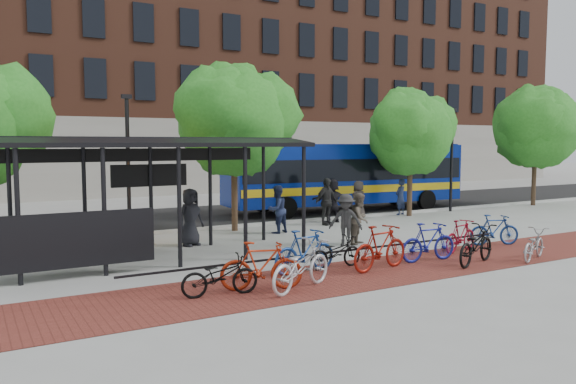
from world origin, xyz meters
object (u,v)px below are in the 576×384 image
bike_5 (380,248)px  pedestrian_4 (326,202)px  bike_9 (461,236)px  bike_11 (494,230)px  bike_4 (336,252)px  pedestrian_6 (359,200)px  bike_2 (301,266)px  bike_7 (428,242)px  tree_c (411,129)px  pedestrian_2 (277,209)px  pedestrian_0 (190,217)px  bike_8 (476,245)px  bus_shelter (124,158)px  pedestrian_5 (332,201)px  pedestrian_7 (401,197)px  bike_0 (220,276)px  bike_3 (305,251)px  lamp_post_right (452,157)px  bike_1 (261,266)px  lamp_post_left (128,162)px  tree_d (536,124)px  tree_b (236,116)px  pedestrian_8 (360,219)px  bike_10 (534,245)px  bus (346,173)px

bike_5 → pedestrian_4: 8.42m
bike_9 → bike_11: (1.87, 0.27, 0.00)m
bike_4 → pedestrian_6: size_ratio=0.98×
bike_2 → bike_7: bearing=-103.6°
tree_c → pedestrian_2: (-7.95, -1.41, -3.14)m
bike_9 → pedestrian_0: size_ratio=0.90×
bike_8 → pedestrian_0: pedestrian_0 is taller
bus_shelter → bike_8: (8.45, -5.22, -2.45)m
pedestrian_5 → pedestrian_7: 4.29m
bike_0 → pedestrian_2: size_ratio=0.97×
bike_3 → bike_4: bike_3 is taller
lamp_post_right → pedestrian_6: (-5.60, 0.20, -1.89)m
bike_2 → bike_11: bike_2 is taller
bike_1 → bike_5: size_ratio=0.94×
tree_c → pedestrian_5: 5.44m
lamp_post_left → bike_9: 11.63m
lamp_post_right → bike_2: size_ratio=2.36×
tree_d → pedestrian_4: size_ratio=3.33×
tree_b → bus_shelter: bearing=-143.8°
tree_c → pedestrian_2: tree_c is taller
tree_d → pedestrian_8: tree_d is taller
bike_11 → pedestrian_0: 10.15m
pedestrian_8 → bike_11: bearing=-65.4°
pedestrian_6 → pedestrian_4: bearing=13.0°
bus_shelter → tree_b: 6.64m
bus_shelter → pedestrian_4: size_ratio=5.39×
tree_c → pedestrian_0: (-11.71, -2.27, -3.09)m
bus_shelter → bike_7: 9.03m
tree_d → pedestrian_0: 21.14m
bike_10 → pedestrian_7: 10.57m
lamp_post_right → pedestrian_7: (-3.11, 0.20, -1.89)m
tree_d → bike_9: bearing=-151.2°
bike_10 → pedestrian_0: (-7.88, 7.21, 0.50)m
lamp_post_left → bus_shelter: bearing=-105.5°
pedestrian_6 → lamp_post_right: bearing=168.2°
tree_b → bike_11: 10.29m
pedestrian_0 → pedestrian_5: size_ratio=1.02×
tree_c → bike_10: bearing=-112.0°
lamp_post_right → bike_10: (-6.74, -9.72, -2.29)m
bus → bike_9: (-3.25, -10.58, -1.41)m
bike_9 → pedestrian_7: bearing=-43.4°
bike_2 → pedestrian_6: 12.85m
pedestrian_6 → pedestrian_8: 6.61m
bike_3 → pedestrian_0: pedestrian_0 is taller
pedestrian_0 → pedestrian_4: (6.57, 1.69, 0.02)m
bike_7 → lamp_post_left: bearing=41.6°
pedestrian_7 → bus_shelter: bearing=2.5°
bus_shelter → pedestrian_5: size_ratio=5.61×
bus_shelter → bike_10: (10.40, -5.65, -2.54)m
bus → bike_8: bearing=-105.0°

